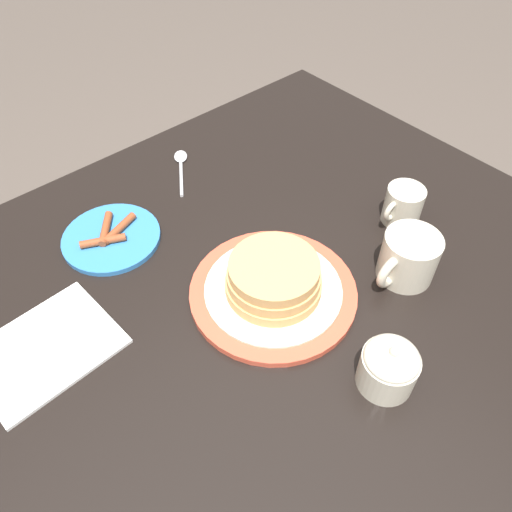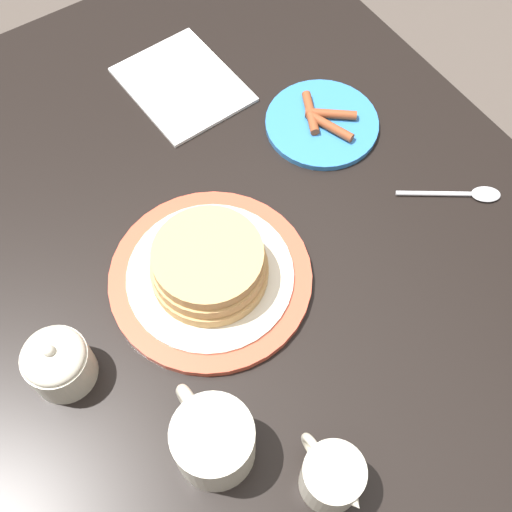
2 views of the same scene
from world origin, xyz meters
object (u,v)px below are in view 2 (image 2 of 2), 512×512
object	(u,v)px
napkin	(182,84)
spoon	(467,194)
pancake_plate	(210,270)
coffee_mug	(212,440)
sugar_bowl	(58,362)
side_plate_bacon	(322,123)
creamer_pitcher	(332,478)

from	to	relation	value
napkin	spoon	xyz separation A→B (m)	(-0.41, -0.24, 0.00)
pancake_plate	spoon	distance (m)	0.39
coffee_mug	napkin	distance (m)	0.58
coffee_mug	sugar_bowl	xyz separation A→B (m)	(0.18, 0.11, -0.00)
side_plate_bacon	sugar_bowl	bearing A→B (deg)	106.17
creamer_pitcher	sugar_bowl	size ratio (longest dim) A/B	1.20
pancake_plate	coffee_mug	world-z (taller)	coffee_mug
coffee_mug	napkin	bearing A→B (deg)	-26.60
spoon	napkin	bearing A→B (deg)	29.72
napkin	spoon	bearing A→B (deg)	-150.28
coffee_mug	napkin	size ratio (longest dim) A/B	0.60
pancake_plate	side_plate_bacon	bearing A→B (deg)	-64.79
creamer_pitcher	coffee_mug	bearing A→B (deg)	39.72
side_plate_bacon	coffee_mug	world-z (taller)	coffee_mug
sugar_bowl	napkin	bearing A→B (deg)	-47.27
pancake_plate	side_plate_bacon	size ratio (longest dim) A/B	1.56
side_plate_bacon	pancake_plate	bearing A→B (deg)	115.21
sugar_bowl	creamer_pitcher	bearing A→B (deg)	-145.94
creamer_pitcher	napkin	size ratio (longest dim) A/B	0.49
side_plate_bacon	spoon	distance (m)	0.24
creamer_pitcher	side_plate_bacon	bearing A→B (deg)	-35.54
creamer_pitcher	spoon	xyz separation A→B (m)	(0.21, -0.41, -0.03)
creamer_pitcher	sugar_bowl	world-z (taller)	sugar_bowl
pancake_plate	napkin	xyz separation A→B (m)	(0.33, -0.15, -0.02)
pancake_plate	napkin	bearing A→B (deg)	-24.20
side_plate_bacon	creamer_pitcher	bearing A→B (deg)	144.46
pancake_plate	coffee_mug	bearing A→B (deg)	149.56
coffee_mug	spoon	distance (m)	0.51
side_plate_bacon	sugar_bowl	distance (m)	0.53
pancake_plate	creamer_pitcher	size ratio (longest dim) A/B	2.66
coffee_mug	side_plate_bacon	bearing A→B (deg)	-50.59
creamer_pitcher	sugar_bowl	distance (m)	0.35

